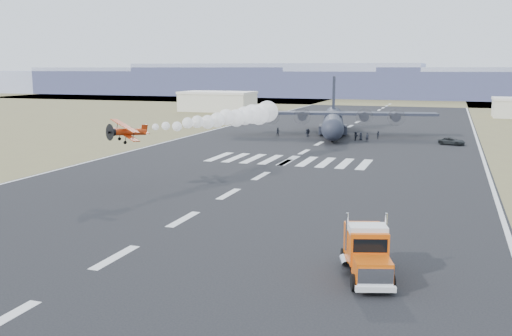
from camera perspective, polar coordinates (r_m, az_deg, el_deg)
The scene contains 21 objects.
ground at distance 46.19m, azimuth -13.91°, elevation -8.67°, with size 500.00×500.00×0.00m, color black.
scrub_far at distance 268.10m, azimuth 13.80°, elevation 6.55°, with size 500.00×80.00×0.00m, color olive.
runway_markings at distance 100.63m, azimuth 4.83°, elevation 1.62°, with size 60.00×260.00×0.01m, color silver, non-canonical shape.
ridge_seg_a at distance 368.87m, azimuth -17.74°, elevation 8.23°, with size 150.00×50.00×13.00m, color #8B93B1.
ridge_seg_b at distance 334.35m, azimuth -8.65°, elevation 8.62°, with size 150.00×50.00×15.00m, color #8B93B1.
ridge_seg_c at distance 309.78m, azimuth 2.20°, elevation 8.82°, with size 150.00×50.00×17.00m, color #8B93B1.
ridge_seg_d at distance 297.70m, azimuth 14.39°, elevation 8.09°, with size 150.00×50.00×13.00m, color #8B93B1.
hangar_left at distance 197.24m, azimuth -3.86°, elevation 6.69°, with size 24.50×14.50×6.70m.
semi_truck at distance 41.11m, azimuth 11.01°, elevation -8.18°, with size 4.76×8.56×3.77m.
aerobatic_biplane at distance 70.24m, azimuth -12.78°, elevation 3.57°, with size 5.55×5.23×2.73m.
smoke_trail at distance 88.99m, azimuth -1.11°, elevation 5.25°, with size 9.37×29.41×3.54m.
transport_aircraft at distance 127.30m, azimuth 7.71°, elevation 4.78°, with size 43.81×35.88×12.68m.
support_vehicle at distance 115.90m, azimuth 18.99°, elevation 2.55°, with size 2.29×4.96×1.38m, color black.
crew_a at distance 123.23m, azimuth 6.52°, elevation 3.49°, with size 0.59×0.48×1.61m, color black.
crew_b at distance 124.94m, azimuth 2.22°, elevation 3.66°, with size 0.85×0.52×1.75m, color black.
crew_c at distance 122.92m, azimuth 5.13°, elevation 3.51°, with size 1.08×0.50×1.68m, color black.
crew_d at distance 124.55m, azimuth 5.26°, elevation 3.57°, with size 0.93×0.48×1.59m, color black.
crew_e at distance 118.96m, azimuth 10.44°, elevation 3.15°, with size 0.77×0.47×1.58m, color black.
crew_f at distance 117.89m, azimuth 9.94°, elevation 3.16°, with size 1.68×0.54×1.81m, color black.
crew_g at distance 116.76m, azimuth 11.05°, elevation 3.04°, with size 0.63×0.52×1.73m, color black.
crew_h at distance 121.64m, azimuth 12.13°, elevation 3.24°, with size 0.77×0.48×1.59m, color black.
Camera 1 is at (24.14, -36.61, 14.50)m, focal length 40.00 mm.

